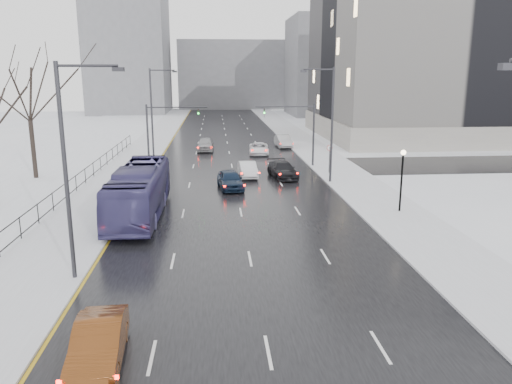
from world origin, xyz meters
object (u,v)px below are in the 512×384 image
object	(u,v)px
sedan_right_cross	(259,149)
sedan_right_distant	(283,141)
streetlight_l_near	(70,162)
sedan_center_near	(230,180)
tree_park_e	(36,179)
sedan_center_far	(205,144)
mast_signal_left	(158,129)
mast_signal_right	(303,127)
bus	(139,191)
sedan_left_near	(99,343)
sedan_right_far	(283,170)
streetlight_l_far	(154,110)
sedan_right_near	(248,169)
streetlight_r_mid	(330,119)
no_uturn_sign	(330,150)
lamppost_r_mid	(402,172)

from	to	relation	value
sedan_right_cross	sedan_right_distant	distance (m)	6.67
streetlight_l_near	sedan_center_near	distance (m)	20.40
tree_park_e	sedan_center_near	xyz separation A→B (m)	(17.70, -5.72, 0.82)
sedan_right_cross	sedan_center_far	xyz separation A→B (m)	(-6.40, 3.21, 0.15)
streetlight_l_near	mast_signal_left	size ratio (longest dim) A/B	1.54
mast_signal_right	bus	distance (m)	22.51
sedan_left_near	bus	bearing A→B (deg)	89.76
mast_signal_left	sedan_left_near	distance (m)	35.42
sedan_right_far	tree_park_e	bearing A→B (deg)	168.55
sedan_left_near	sedan_center_far	distance (m)	46.94
sedan_center_far	mast_signal_right	bearing A→B (deg)	-47.30
streetlight_l_far	mast_signal_left	world-z (taller)	streetlight_l_far
sedan_right_cross	sedan_center_far	distance (m)	7.16
mast_signal_left	sedan_right_near	bearing A→B (deg)	-29.63
tree_park_e	sedan_center_near	size ratio (longest dim) A/B	2.94
sedan_center_near	sedan_right_cross	size ratio (longest dim) A/B	0.93
streetlight_r_mid	no_uturn_sign	world-z (taller)	streetlight_r_mid
no_uturn_sign	sedan_left_near	world-z (taller)	no_uturn_sign
streetlight_r_mid	sedan_right_distant	distance (m)	22.51
mast_signal_left	sedan_right_far	size ratio (longest dim) A/B	1.28
streetlight_r_mid	sedan_right_cross	distance (m)	17.76
streetlight_l_far	mast_signal_left	bearing A→B (deg)	-78.13
streetlight_l_far	sedan_center_far	xyz separation A→B (m)	(5.27, 7.64, -4.74)
streetlight_r_mid	sedan_center_near	size ratio (longest dim) A/B	2.18
no_uturn_sign	sedan_left_near	distance (m)	34.62
lamppost_r_mid	sedan_center_near	xyz separation A→B (m)	(-11.50, 8.28, -2.12)
bus	sedan_center_near	world-z (taller)	bus
sedan_right_distant	no_uturn_sign	bearing A→B (deg)	-87.56
streetlight_l_far	sedan_right_cross	xyz separation A→B (m)	(11.67, 4.43, -4.89)
mast_signal_right	sedan_center_near	size ratio (longest dim) A/B	1.41
sedan_right_distant	streetlight_l_near	bearing A→B (deg)	-114.01
sedan_right_near	sedan_center_far	size ratio (longest dim) A/B	0.89
tree_park_e	bus	bearing A→B (deg)	-49.57
sedan_left_near	sedan_right_cross	world-z (taller)	sedan_left_near
sedan_left_near	bus	xyz separation A→B (m)	(-1.16, 17.88, 0.98)
sedan_right_cross	lamppost_r_mid	bearing A→B (deg)	-70.56
sedan_center_near	sedan_center_far	xyz separation A→B (m)	(-2.40, 21.35, 0.05)
mast_signal_left	sedan_right_near	xyz separation A→B (m)	(8.61, -4.90, -3.35)
mast_signal_right	mast_signal_left	xyz separation A→B (m)	(-14.65, 0.00, 0.00)
streetlight_r_mid	tree_park_e	bearing A→B (deg)	171.37
lamppost_r_mid	no_uturn_sign	bearing A→B (deg)	97.33
streetlight_r_mid	sedan_right_far	distance (m)	6.60
lamppost_r_mid	no_uturn_sign	xyz separation A→B (m)	(-1.80, 14.00, -0.64)
sedan_right_far	sedan_right_distant	bearing A→B (deg)	74.22
sedan_right_near	sedan_right_cross	world-z (taller)	sedan_right_near
tree_park_e	sedan_left_near	size ratio (longest dim) A/B	3.03
streetlight_r_mid	sedan_center_far	world-z (taller)	streetlight_r_mid
tree_park_e	lamppost_r_mid	world-z (taller)	tree_park_e
tree_park_e	sedan_center_far	bearing A→B (deg)	45.63
streetlight_l_far	tree_park_e	bearing A→B (deg)	-141.43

